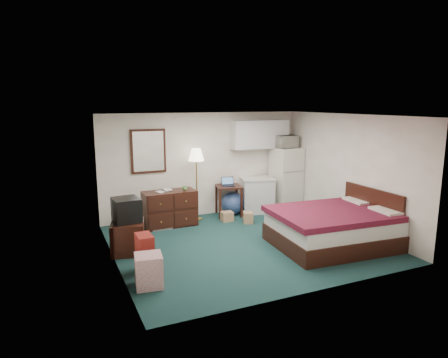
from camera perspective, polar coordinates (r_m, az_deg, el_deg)
name	(u,v)px	position (r m, az deg, el deg)	size (l,w,h in m)	color
floor	(245,243)	(8.02, 3.00, -9.11)	(5.00, 4.50, 0.01)	black
ceiling	(246,116)	(7.54, 3.19, 9.04)	(5.00, 4.50, 0.01)	beige
walls	(246,181)	(7.68, 3.09, -0.32)	(5.01, 4.51, 2.50)	beige
mirror	(148,151)	(9.23, -10.76, 3.93)	(0.80, 0.06, 1.00)	white
upper_cabinets	(260,134)	(10.08, 5.14, 6.38)	(1.50, 0.35, 0.70)	silver
headboard	(372,213)	(8.62, 20.37, -4.53)	(0.06, 1.56, 1.00)	black
dresser	(170,209)	(9.04, -7.77, -4.20)	(1.17, 0.53, 0.80)	black
floor_lamp	(197,184)	(9.37, -3.94, -0.78)	(0.37, 0.37, 1.69)	#B78E3C
desk	(229,200)	(9.79, 0.65, -3.08)	(0.59, 0.59, 0.74)	black
exercise_ball	(232,203)	(9.89, 1.21, -3.49)	(0.56, 0.56, 0.56)	navy
kitchen_counter	(257,196)	(10.11, 4.77, -2.37)	(0.77, 0.59, 0.85)	silver
fridge	(286,179)	(10.42, 8.83, 0.07)	(0.66, 0.66, 1.61)	silver
bed	(332,228)	(8.04, 15.22, -6.81)	(2.18, 1.70, 0.70)	#4A0619
tv_stand	(128,237)	(7.65, -13.57, -8.09)	(0.59, 0.64, 0.59)	black
suitcase	(145,253)	(6.76, -11.24, -10.37)	(0.24, 0.39, 0.63)	maroon
retail_box	(149,271)	(6.27, -10.69, -12.75)	(0.40, 0.40, 0.50)	white
file_bin	(160,222)	(8.95, -9.06, -6.03)	(0.45, 0.33, 0.31)	gray
cardboard_box_a	(227,216)	(9.38, 0.42, -5.36)	(0.26, 0.22, 0.22)	#967C59
cardboard_box_b	(248,218)	(9.26, 3.45, -5.52)	(0.21, 0.25, 0.25)	#967C59
laptop	(228,182)	(9.65, 0.62, -0.41)	(0.30, 0.24, 0.20)	black
crt_tv	(126,210)	(7.55, -13.78, -4.30)	(0.48, 0.51, 0.44)	black
microwave	(286,140)	(10.24, 8.78, 5.51)	(0.56, 0.31, 0.38)	silver
book_a	(157,188)	(8.81, -9.55, -1.31)	(0.15, 0.02, 0.20)	#967C59
book_b	(164,186)	(8.99, -8.61, -0.94)	(0.17, 0.02, 0.23)	#967C59
mug	(185,188)	(8.97, -5.63, -1.25)	(0.12, 0.10, 0.12)	#619850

